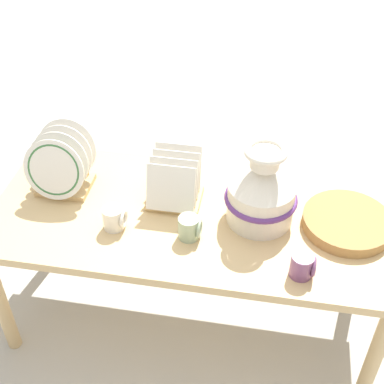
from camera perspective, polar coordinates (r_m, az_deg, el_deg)
The scene contains 9 objects.
ground_plane at distance 2.46m, azimuth -0.00°, elevation -12.71°, with size 14.00×14.00×0.00m, color #B2ADA3.
display_table at distance 2.06m, azimuth -0.00°, elevation -3.75°, with size 1.52×0.68×0.59m.
ceramic_vase at distance 1.93m, azimuth 7.43°, elevation 0.07°, with size 0.27×0.27×0.32m.
dish_rack_round_plates at distance 2.13m, azimuth -13.79°, elevation 2.57°, with size 0.24×0.22×0.26m.
dish_rack_square_plates at distance 2.03m, azimuth -1.88°, elevation 0.58°, with size 0.20×0.20×0.20m.
wicker_charger_stack at distance 2.03m, azimuth 16.20°, elevation -3.13°, with size 0.32×0.32×0.04m.
mug_cream_glaze at distance 1.96m, azimuth -8.27°, elevation -2.79°, with size 0.08×0.08×0.09m.
mug_sage_glaze at distance 1.90m, azimuth -0.22°, elevation -3.83°, with size 0.08×0.08×0.09m.
mug_plum_glaze at distance 1.81m, azimuth 11.75°, elevation -7.69°, with size 0.08×0.08×0.09m.
Camera 1 is at (0.26, -1.47, 1.95)m, focal length 50.00 mm.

